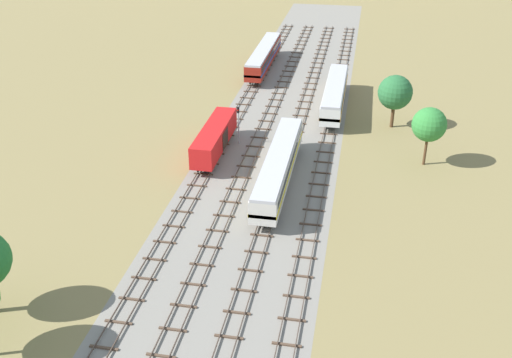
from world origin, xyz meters
TOP-DOWN VIEW (x-y plane):
  - ground_plane at (0.00, 56.00)m, footprint 480.00×480.00m
  - ballast_bed at (0.00, 56.00)m, footprint 18.11×176.00m
  - track_far_left at (-7.05, 57.00)m, footprint 2.40×126.00m
  - track_left at (-2.35, 57.00)m, footprint 2.40×126.00m
  - track_centre_left at (2.35, 57.00)m, footprint 2.40×126.00m
  - track_centre at (7.05, 57.00)m, footprint 2.40×126.00m
  - passenger_coach_centre_left_nearest at (2.35, 42.60)m, footprint 2.96×22.00m
  - freight_boxcar_far_left_near at (-7.05, 49.31)m, footprint 2.87×14.00m
  - diesel_railcar_centre_mid at (7.05, 68.37)m, footprint 2.96×20.50m
  - passenger_coach_far_left_midfar at (-7.05, 85.93)m, footprint 2.96×22.00m
  - signal_post_nearest at (-4.70, 53.13)m, footprint 0.28×0.47m
  - lineside_tree_1 at (19.58, 51.36)m, footprint 4.25×4.25m
  - lineside_tree_2 at (15.73, 62.89)m, footprint 4.86×4.86m

SIDE VIEW (x-z plane):
  - ground_plane at x=0.00m, z-range 0.00..0.00m
  - ballast_bed at x=0.00m, z-range 0.00..0.01m
  - track_far_left at x=-7.05m, z-range -0.01..0.28m
  - track_left at x=-2.35m, z-range -0.01..0.28m
  - track_centre_left at x=2.35m, z-range -0.01..0.28m
  - track_centre at x=7.05m, z-range -0.01..0.28m
  - freight_boxcar_far_left_near at x=-7.05m, z-range 0.65..4.25m
  - diesel_railcar_centre_mid at x=7.05m, z-range 0.70..4.50m
  - passenger_coach_centre_left_nearest at x=2.35m, z-range 0.71..4.51m
  - passenger_coach_far_left_midfar at x=-7.05m, z-range 0.71..4.51m
  - signal_post_nearest at x=-4.70m, z-range 0.73..6.16m
  - lineside_tree_2 at x=15.73m, z-range 1.38..9.04m
  - lineside_tree_1 at x=19.58m, z-range 1.64..9.20m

